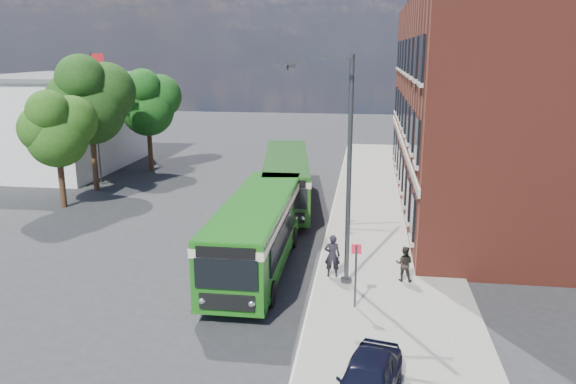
% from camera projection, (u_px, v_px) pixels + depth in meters
% --- Properties ---
extents(ground, '(120.00, 120.00, 0.00)m').
position_uv_depth(ground, '(231.00, 260.00, 25.08)').
color(ground, '#2C2C2E').
rests_on(ground, ground).
extents(pavement, '(6.00, 48.00, 0.15)m').
position_uv_depth(pavement, '(385.00, 215.00, 31.77)').
color(pavement, gray).
rests_on(pavement, ground).
extents(kerb_line, '(0.12, 48.00, 0.01)m').
position_uv_depth(kerb_line, '(332.00, 214.00, 32.21)').
color(kerb_line, beige).
rests_on(kerb_line, ground).
extents(brick_office, '(12.10, 26.00, 14.20)m').
position_uv_depth(brick_office, '(509.00, 88.00, 32.94)').
color(brick_office, maroon).
rests_on(brick_office, ground).
extents(white_building, '(9.40, 13.40, 7.30)m').
position_uv_depth(white_building, '(61.00, 122.00, 43.92)').
color(white_building, silver).
rests_on(white_building, ground).
extents(flagpole, '(0.95, 0.10, 9.00)m').
position_uv_depth(flagpole, '(96.00, 114.00, 38.04)').
color(flagpole, '#343638').
rests_on(flagpole, ground).
extents(street_lamp, '(2.96, 2.38, 9.00)m').
position_uv_depth(street_lamp, '(340.00, 168.00, 21.31)').
color(street_lamp, '#343638').
rests_on(street_lamp, ground).
extents(bus_stop_sign, '(0.35, 0.08, 2.52)m').
position_uv_depth(bus_stop_sign, '(356.00, 271.00, 19.90)').
color(bus_stop_sign, '#343638').
rests_on(bus_stop_sign, ground).
extents(bus_front, '(2.70, 11.25, 3.02)m').
position_uv_depth(bus_front, '(257.00, 227.00, 23.85)').
color(bus_front, '#1B6315').
rests_on(bus_front, ground).
extents(bus_rear, '(4.17, 12.09, 3.02)m').
position_uv_depth(bus_rear, '(286.00, 175.00, 33.62)').
color(bus_rear, '#205017').
rests_on(bus_rear, ground).
extents(parked_car, '(2.20, 3.85, 1.23)m').
position_uv_depth(parked_car, '(367.00, 381.00, 14.62)').
color(parked_car, black).
rests_on(parked_car, pavement).
extents(pedestrian_a, '(0.67, 0.45, 1.78)m').
position_uv_depth(pedestrian_a, '(332.00, 256.00, 22.75)').
color(pedestrian_a, black).
rests_on(pedestrian_a, pavement).
extents(pedestrian_b, '(0.78, 0.65, 1.45)m').
position_uv_depth(pedestrian_b, '(404.00, 264.00, 22.35)').
color(pedestrian_b, black).
rests_on(pedestrian_b, pavement).
extents(tree_left, '(4.15, 3.94, 7.00)m').
position_uv_depth(tree_left, '(57.00, 128.00, 32.39)').
color(tree_left, '#372114').
rests_on(tree_left, ground).
extents(tree_mid, '(5.28, 5.02, 8.92)m').
position_uv_depth(tree_mid, '(90.00, 99.00, 36.04)').
color(tree_mid, '#372114').
rests_on(tree_mid, ground).
extents(tree_right, '(4.63, 4.41, 7.83)m').
position_uv_depth(tree_right, '(148.00, 102.00, 42.35)').
color(tree_right, '#372114').
rests_on(tree_right, ground).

